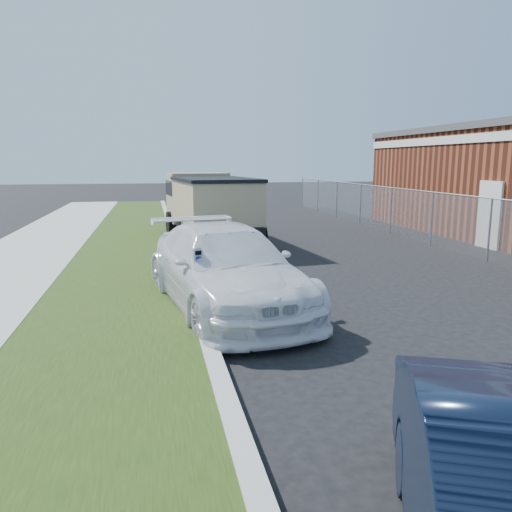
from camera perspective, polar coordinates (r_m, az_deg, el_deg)
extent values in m
plane|color=black|center=(9.43, 9.68, -6.76)|extent=(120.00, 120.00, 0.00)
cube|color=#98988F|center=(10.74, -7.40, -4.13)|extent=(0.25, 50.00, 0.15)
cube|color=#1D380F|center=(10.74, -15.96, -4.50)|extent=(3.00, 50.00, 0.13)
plane|color=slate|center=(18.08, 19.46, 4.05)|extent=(0.00, 30.00, 30.00)
cylinder|color=gray|center=(18.01, 19.64, 6.89)|extent=(0.04, 30.00, 0.04)
cylinder|color=gray|center=(15.62, 25.14, 2.68)|extent=(0.06, 0.06, 1.80)
cylinder|color=gray|center=(18.08, 19.46, 4.05)|extent=(0.06, 0.06, 1.80)
cylinder|color=gray|center=(20.69, 15.17, 5.05)|extent=(0.06, 0.06, 1.80)
cylinder|color=gray|center=(23.39, 11.85, 5.81)|extent=(0.06, 0.06, 1.80)
cylinder|color=gray|center=(26.16, 9.22, 6.39)|extent=(0.06, 0.06, 1.80)
cylinder|color=gray|center=(28.98, 7.08, 6.86)|extent=(0.06, 0.06, 1.80)
cylinder|color=gray|center=(31.82, 5.33, 7.23)|extent=(0.06, 0.06, 1.80)
cube|color=silver|center=(19.64, 22.21, 12.25)|extent=(0.06, 14.00, 0.30)
cube|color=silver|center=(18.05, 25.10, 4.28)|extent=(0.08, 1.10, 2.20)
cylinder|color=#3F4247|center=(8.78, -6.65, -4.09)|extent=(0.07, 0.07, 0.91)
cube|color=gray|center=(8.65, -6.74, -0.18)|extent=(0.19, 0.15, 0.27)
ellipsoid|color=gray|center=(8.62, -6.76, 0.71)|extent=(0.20, 0.16, 0.10)
cube|color=black|center=(8.58, -6.61, 0.35)|extent=(0.11, 0.04, 0.07)
cube|color=#0D1C99|center=(8.60, -6.60, -0.30)|extent=(0.10, 0.03, 0.06)
cylinder|color=silver|center=(8.62, -6.59, -0.95)|extent=(0.10, 0.03, 0.10)
cube|color=#3F4247|center=(8.59, -6.61, -0.12)|extent=(0.04, 0.02, 0.05)
imported|color=white|center=(9.69, -3.46, -1.31)|extent=(3.12, 5.76, 1.59)
cube|color=black|center=(17.68, -5.22, 3.75)|extent=(2.70, 6.19, 0.33)
cube|color=#978761|center=(19.71, -6.68, 6.70)|extent=(2.37, 1.92, 1.87)
cube|color=black|center=(19.68, -6.70, 7.79)|extent=(2.40, 1.94, 0.56)
cube|color=#978761|center=(16.88, -4.69, 6.07)|extent=(2.67, 4.16, 1.50)
cube|color=black|center=(16.83, -4.73, 8.71)|extent=(2.77, 4.26, 0.11)
cube|color=black|center=(20.65, -7.12, 4.52)|extent=(2.25, 0.39, 0.28)
cylinder|color=black|center=(19.52, -9.67, 3.68)|extent=(0.40, 0.96, 0.94)
cylinder|color=black|center=(19.95, -3.52, 3.96)|extent=(0.40, 0.96, 0.94)
cylinder|color=black|center=(17.04, -8.39, 2.71)|extent=(0.40, 0.96, 0.94)
cylinder|color=black|center=(17.53, -1.43, 3.04)|extent=(0.40, 0.96, 0.94)
cylinder|color=black|center=(15.40, -7.32, 1.89)|extent=(0.40, 0.96, 0.94)
cylinder|color=black|center=(15.94, 0.32, 2.27)|extent=(0.40, 0.96, 0.94)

